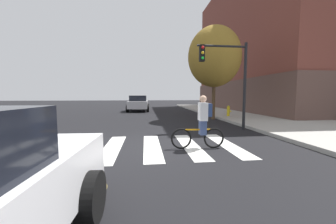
{
  "coord_description": "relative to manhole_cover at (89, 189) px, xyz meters",
  "views": [
    {
      "loc": [
        0.37,
        -6.3,
        1.69
      ],
      "look_at": [
        1.45,
        2.91,
        0.89
      ],
      "focal_mm": 20.82,
      "sensor_mm": 36.0,
      "label": 1
    }
  ],
  "objects": [
    {
      "name": "fire_hydrant",
      "position": [
        7.19,
        10.3,
        0.53
      ],
      "size": [
        0.33,
        0.22,
        0.78
      ],
      "color": "gold",
      "rests_on": "sidewalk"
    },
    {
      "name": "ground_plane",
      "position": [
        0.65,
        2.76,
        -0.0
      ],
      "size": [
        120.0,
        120.0,
        0.0
      ],
      "primitive_type": "plane",
      "color": "black"
    },
    {
      "name": "traffic_light_near",
      "position": [
        5.01,
        5.49,
        2.86
      ],
      "size": [
        2.47,
        0.28,
        4.2
      ],
      "color": "black",
      "rests_on": "ground"
    },
    {
      "name": "crosswalk_stripes",
      "position": [
        0.6,
        2.76,
        0.0
      ],
      "size": [
        6.92,
        3.33,
        0.01
      ],
      "color": "silver",
      "rests_on": "ground"
    },
    {
      "name": "manhole_cover",
      "position": [
        0.0,
        0.0,
        0.0
      ],
      "size": [
        0.64,
        0.64,
        0.01
      ],
      "primitive_type": "cylinder",
      "color": "#473D1E",
      "rests_on": "ground"
    },
    {
      "name": "cyclist",
      "position": [
        2.79,
        2.38,
        0.84
      ],
      "size": [
        1.71,
        0.37,
        1.69
      ],
      "color": "black",
      "rests_on": "ground"
    },
    {
      "name": "sedan_mid",
      "position": [
        0.31,
        17.67,
        0.86
      ],
      "size": [
        2.36,
        4.87,
        1.67
      ],
      "color": "#B7B7BC",
      "rests_on": "ground"
    },
    {
      "name": "corner_building",
      "position": [
        17.15,
        17.61,
        7.35
      ],
      "size": [
        14.14,
        20.7,
        14.82
      ],
      "color": "brown",
      "rests_on": "ground"
    },
    {
      "name": "street_tree_near",
      "position": [
        5.78,
        9.62,
        4.32
      ],
      "size": [
        3.6,
        3.6,
        6.4
      ],
      "color": "#4C3823",
      "rests_on": "ground"
    }
  ]
}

